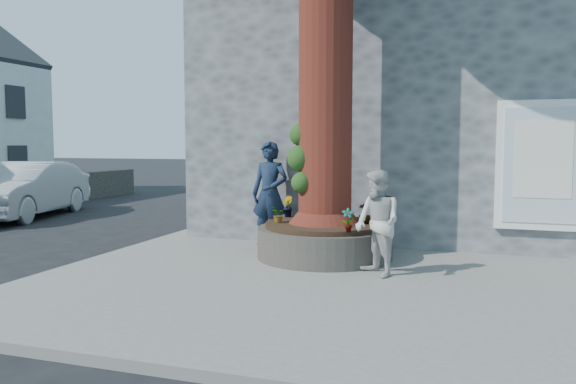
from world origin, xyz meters
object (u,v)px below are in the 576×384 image
(planter, at_px, (325,240))
(car_silver, at_px, (26,190))
(man, at_px, (270,194))
(woman, at_px, (378,223))

(planter, height_order, car_silver, car_silver)
(car_silver, bearing_deg, man, -31.33)
(car_silver, bearing_deg, woman, -36.55)
(man, relative_size, woman, 1.27)
(planter, relative_size, man, 1.15)
(car_silver, bearing_deg, planter, -33.38)
(man, bearing_deg, woman, -31.91)
(man, bearing_deg, planter, -25.32)
(planter, relative_size, car_silver, 0.49)
(planter, relative_size, woman, 1.46)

